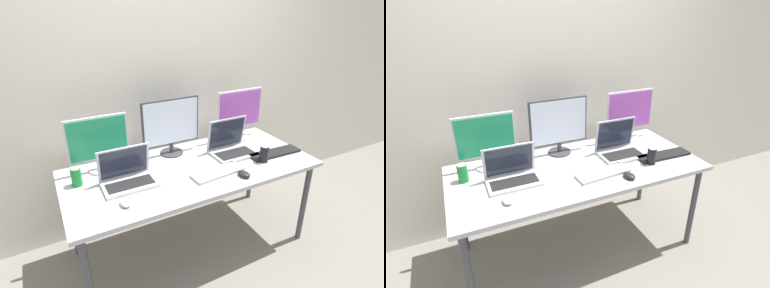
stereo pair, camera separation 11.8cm
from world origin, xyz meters
TOP-DOWN VIEW (x-y plane):
  - ground_plane at (0.00, 0.00)m, footprint 16.00×16.00m
  - wall_back at (0.00, 0.59)m, footprint 7.00×0.08m
  - work_desk at (0.00, 0.00)m, footprint 1.80×0.80m
  - monitor_left at (-0.59, 0.26)m, footprint 0.41×0.19m
  - monitor_center at (-0.04, 0.27)m, footprint 0.46×0.18m
  - monitor_right at (0.61, 0.28)m, footprint 0.43×0.19m
  - laptop_silver at (-0.48, 0.00)m, footprint 0.35×0.23m
  - laptop_secondary at (0.38, 0.06)m, footprint 0.34×0.26m
  - keyboard_main at (0.67, -0.13)m, footprint 0.43×0.14m
  - keyboard_aux at (0.11, -0.17)m, footprint 0.39×0.16m
  - mouse_by_keyboard at (0.25, -0.29)m, footprint 0.08×0.11m
  - mouse_by_laptop at (-0.56, -0.23)m, footprint 0.07×0.10m
  - soda_can_near_keyboard at (0.51, -0.18)m, footprint 0.07×0.07m
  - soda_can_by_laptop at (-0.77, 0.13)m, footprint 0.07×0.07m

SIDE VIEW (x-z plane):
  - ground_plane at x=0.00m, z-range 0.00..0.00m
  - work_desk at x=0.00m, z-range 0.31..1.05m
  - keyboard_main at x=0.67m, z-range 0.74..0.76m
  - keyboard_aux at x=0.11m, z-range 0.74..0.76m
  - mouse_by_laptop at x=-0.56m, z-range 0.74..0.77m
  - mouse_by_keyboard at x=0.25m, z-range 0.74..0.78m
  - laptop_silver at x=-0.48m, z-range 0.68..0.92m
  - laptop_secondary at x=0.38m, z-range 0.67..0.94m
  - soda_can_near_keyboard at x=0.51m, z-range 0.74..0.87m
  - soda_can_by_laptop at x=-0.77m, z-range 0.74..0.87m
  - monitor_left at x=-0.59m, z-range 0.75..1.15m
  - monitor_right at x=0.61m, z-range 0.76..1.19m
  - monitor_center at x=-0.04m, z-range 0.76..1.20m
  - wall_back at x=0.00m, z-range 0.00..2.60m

